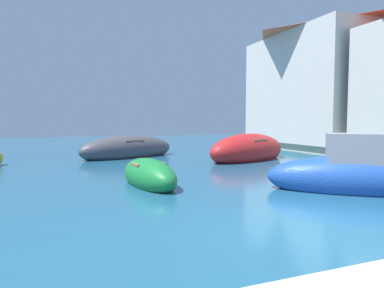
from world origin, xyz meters
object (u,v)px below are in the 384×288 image
(moored_boat_0, at_px, (128,149))
(waterfront_building_annex, at_px, (319,81))
(moored_boat_4, at_px, (149,176))
(moored_boat_5, at_px, (248,150))
(moored_boat_6, at_px, (357,162))
(moored_boat_1, at_px, (354,174))

(moored_boat_0, distance_m, waterfront_building_annex, 14.82)
(moored_boat_4, bearing_deg, moored_boat_5, -60.54)
(moored_boat_4, bearing_deg, waterfront_building_annex, -65.36)
(moored_boat_0, bearing_deg, moored_boat_6, 116.69)
(moored_boat_1, xyz_separation_m, moored_boat_5, (1.19, 7.99, -0.02))
(moored_boat_4, height_order, waterfront_building_annex, waterfront_building_annex)
(moored_boat_5, xyz_separation_m, moored_boat_6, (3.09, -4.12, -0.25))
(moored_boat_4, relative_size, moored_boat_5, 0.59)
(moored_boat_4, xyz_separation_m, waterfront_building_annex, (14.93, 9.39, 4.64))
(moored_boat_5, relative_size, moored_boat_6, 1.83)
(moored_boat_1, height_order, moored_boat_4, moored_boat_1)
(moored_boat_0, distance_m, moored_boat_4, 8.44)
(moored_boat_5, bearing_deg, moored_boat_6, 103.90)
(moored_boat_1, distance_m, moored_boat_6, 5.78)
(moored_boat_4, relative_size, waterfront_building_annex, 0.33)
(moored_boat_1, distance_m, moored_boat_4, 6.13)
(moored_boat_0, xyz_separation_m, moored_boat_4, (-0.86, -8.40, -0.13))
(moored_boat_0, xyz_separation_m, waterfront_building_annex, (14.08, 0.99, 4.51))
(moored_boat_0, relative_size, waterfront_building_annex, 0.58)
(waterfront_building_annex, bearing_deg, moored_boat_4, -147.83)
(moored_boat_4, height_order, moored_boat_6, moored_boat_4)
(moored_boat_4, bearing_deg, moored_boat_0, -13.34)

